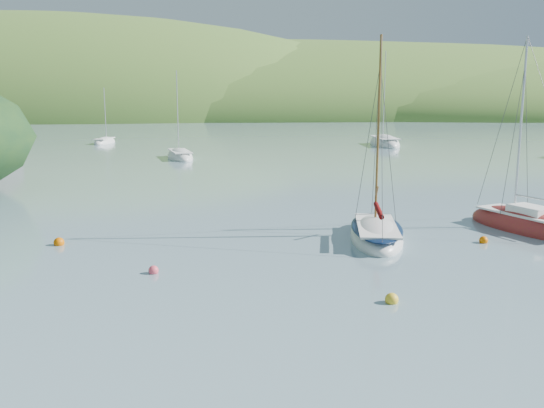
{
  "coord_description": "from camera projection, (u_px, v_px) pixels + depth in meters",
  "views": [
    {
      "loc": [
        -1.66,
        -20.12,
        7.26
      ],
      "look_at": [
        -0.1,
        8.0,
        1.93
      ],
      "focal_mm": 40.0,
      "sensor_mm": 36.0,
      "label": 1
    }
  ],
  "objects": [
    {
      "name": "distant_sloop_c",
      "position": [
        105.0,
        142.0,
        82.98
      ],
      "size": [
        2.89,
        6.0,
        8.21
      ],
      "rotation": [
        0.0,
        0.0,
        -0.16
      ],
      "color": "white",
      "rests_on": "ground"
    },
    {
      "name": "ground",
      "position": [
        288.0,
        300.0,
        21.18
      ],
      "size": [
        700.0,
        700.0,
        0.0
      ],
      "primitive_type": "plane",
      "color": "slate",
      "rests_on": "ground"
    },
    {
      "name": "sloop_red",
      "position": [
        527.0,
        226.0,
        31.73
      ],
      "size": [
        5.24,
        7.7,
        10.82
      ],
      "rotation": [
        0.0,
        0.0,
        0.41
      ],
      "color": "maroon",
      "rests_on": "ground"
    },
    {
      "name": "distant_sloop_a",
      "position": [
        180.0,
        157.0,
        64.72
      ],
      "size": [
        4.15,
        7.46,
        10.08
      ],
      "rotation": [
        0.0,
        0.0,
        0.25
      ],
      "color": "white",
      "rests_on": "ground"
    },
    {
      "name": "shoreline_hills",
      "position": [
        213.0,
        113.0,
        189.82
      ],
      "size": [
        690.0,
        135.0,
        56.0
      ],
      "color": "#375E23",
      "rests_on": "ground"
    },
    {
      "name": "daysailer_white",
      "position": [
        376.0,
        235.0,
        29.79
      ],
      "size": [
        3.49,
        7.17,
        10.57
      ],
      "rotation": [
        0.0,
        0.0,
        -0.15
      ],
      "color": "white",
      "rests_on": "ground"
    },
    {
      "name": "mooring_buoys",
      "position": [
        247.0,
        260.0,
        25.78
      ],
      "size": [
        20.76,
        9.18,
        0.5
      ],
      "color": "yellow",
      "rests_on": "ground"
    },
    {
      "name": "distant_sloop_b",
      "position": [
        385.0,
        144.0,
        79.85
      ],
      "size": [
        3.34,
        9.36,
        13.32
      ],
      "rotation": [
        0.0,
        0.0,
        -0.01
      ],
      "color": "white",
      "rests_on": "ground"
    }
  ]
}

